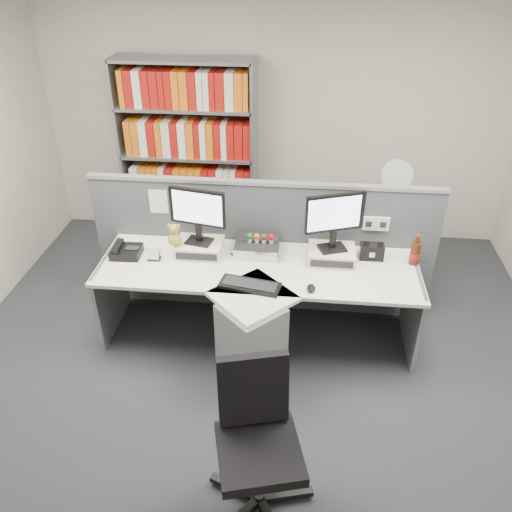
# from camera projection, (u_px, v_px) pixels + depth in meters

# --- Properties ---
(ground) EXTENTS (5.50, 5.50, 0.00)m
(ground) POSITION_uv_depth(u_px,v_px,m) (247.00, 405.00, 3.93)
(ground) COLOR #31353A
(ground) RESTS_ON ground
(room_shell) EXTENTS (5.04, 5.54, 2.72)m
(room_shell) POSITION_uv_depth(u_px,v_px,m) (244.00, 186.00, 2.98)
(room_shell) COLOR beige
(room_shell) RESTS_ON ground
(partition) EXTENTS (3.00, 0.08, 1.27)m
(partition) POSITION_uv_depth(u_px,v_px,m) (263.00, 246.00, 4.64)
(partition) COLOR #494D53
(partition) RESTS_ON ground
(desk) EXTENTS (2.60, 1.20, 0.72)m
(desk) POSITION_uv_depth(u_px,v_px,m) (255.00, 309.00, 4.19)
(desk) COLOR white
(desk) RESTS_ON ground
(monitor_riser_left) EXTENTS (0.38, 0.31, 0.10)m
(monitor_riser_left) POSITION_uv_depth(u_px,v_px,m) (200.00, 247.00, 4.39)
(monitor_riser_left) COLOR beige
(monitor_riser_left) RESTS_ON desk
(monitor_riser_right) EXTENTS (0.38, 0.31, 0.10)m
(monitor_riser_right) POSITION_uv_depth(u_px,v_px,m) (331.00, 254.00, 4.29)
(monitor_riser_right) COLOR beige
(monitor_riser_right) RESTS_ON desk
(monitor_left) EXTENTS (0.47, 0.19, 0.48)m
(monitor_left) POSITION_uv_depth(u_px,v_px,m) (197.00, 211.00, 4.21)
(monitor_left) COLOR black
(monitor_left) RESTS_ON monitor_riser_left
(monitor_right) EXTENTS (0.47, 0.22, 0.49)m
(monitor_right) POSITION_uv_depth(u_px,v_px,m) (335.00, 217.00, 4.11)
(monitor_right) COLOR black
(monitor_right) RESTS_ON monitor_riser_right
(desktop_pc) EXTENTS (0.36, 0.32, 0.10)m
(desktop_pc) POSITION_uv_depth(u_px,v_px,m) (257.00, 246.00, 4.41)
(desktop_pc) COLOR black
(desktop_pc) RESTS_ON desk
(figurines) EXTENTS (0.23, 0.05, 0.09)m
(figurines) POSITION_uv_depth(u_px,v_px,m) (260.00, 237.00, 4.34)
(figurines) COLOR beige
(figurines) RESTS_ON desktop_pc
(keyboard) EXTENTS (0.49, 0.26, 0.03)m
(keyboard) POSITION_uv_depth(u_px,v_px,m) (250.00, 285.00, 3.98)
(keyboard) COLOR black
(keyboard) RESTS_ON desk
(mouse) EXTENTS (0.06, 0.10, 0.04)m
(mouse) POSITION_uv_depth(u_px,v_px,m) (311.00, 288.00, 3.94)
(mouse) COLOR black
(mouse) RESTS_ON desk
(desk_phone) EXTENTS (0.25, 0.23, 0.10)m
(desk_phone) POSITION_uv_depth(u_px,v_px,m) (126.00, 251.00, 4.36)
(desk_phone) COLOR black
(desk_phone) RESTS_ON desk
(desk_calendar) EXTENTS (0.10, 0.08, 0.12)m
(desk_calendar) POSITION_uv_depth(u_px,v_px,m) (154.00, 254.00, 4.29)
(desk_calendar) COLOR black
(desk_calendar) RESTS_ON desk
(plush_toy) EXTENTS (0.11, 0.11, 0.20)m
(plush_toy) POSITION_uv_depth(u_px,v_px,m) (175.00, 236.00, 4.28)
(plush_toy) COLOR #A98F38
(plush_toy) RESTS_ON monitor_riser_left
(speaker) EXTENTS (0.20, 0.11, 0.13)m
(speaker) POSITION_uv_depth(u_px,v_px,m) (372.00, 251.00, 4.30)
(speaker) COLOR black
(speaker) RESTS_ON desk
(cola_bottle) EXTENTS (0.08, 0.08, 0.27)m
(cola_bottle) POSITION_uv_depth(u_px,v_px,m) (415.00, 253.00, 4.22)
(cola_bottle) COLOR #3F190A
(cola_bottle) RESTS_ON desk
(shelving_unit) EXTENTS (1.41, 0.40, 2.00)m
(shelving_unit) POSITION_uv_depth(u_px,v_px,m) (189.00, 158.00, 5.55)
(shelving_unit) COLOR gray
(shelving_unit) RESTS_ON ground
(filing_cabinet) EXTENTS (0.45, 0.61, 0.70)m
(filing_cabinet) POSITION_uv_depth(u_px,v_px,m) (387.00, 240.00, 5.32)
(filing_cabinet) COLOR gray
(filing_cabinet) RESTS_ON ground
(desk_fan) EXTENTS (0.31, 0.18, 0.52)m
(desk_fan) POSITION_uv_depth(u_px,v_px,m) (396.00, 179.00, 4.96)
(desk_fan) COLOR white
(desk_fan) RESTS_ON filing_cabinet
(office_chair) EXTENTS (0.66, 0.64, 1.00)m
(office_chair) POSITION_uv_depth(u_px,v_px,m) (257.00, 436.00, 3.04)
(office_chair) COLOR silver
(office_chair) RESTS_ON ground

